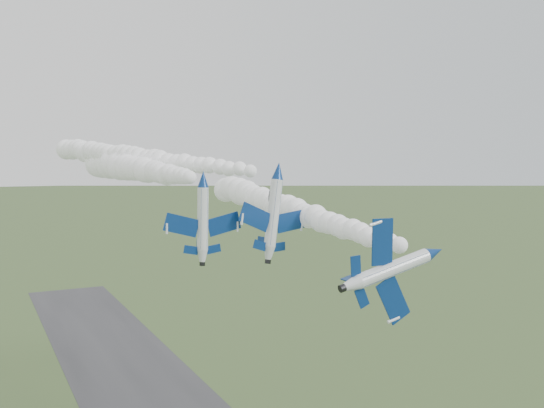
{
  "coord_description": "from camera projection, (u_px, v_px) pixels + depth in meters",
  "views": [
    {
      "loc": [
        -27.98,
        -50.27,
        43.71
      ],
      "look_at": [
        6.89,
        19.4,
        37.92
      ],
      "focal_mm": 40.0,
      "sensor_mm": 36.0,
      "label": 1
    }
  ],
  "objects": [
    {
      "name": "smoke_trail_jet_pair_left",
      "position": [
        134.0,
        169.0,
        103.35
      ],
      "size": [
        6.9,
        61.12,
        5.54
      ],
      "primitive_type": null,
      "rotation": [
        0.0,
        0.0,
        -0.02
      ],
      "color": "white"
    },
    {
      "name": "smoke_trail_jet_lead",
      "position": [
        289.0,
        209.0,
        88.96
      ],
      "size": [
        4.74,
        59.93,
        4.57
      ],
      "primitive_type": null,
      "rotation": [
        0.0,
        0.0,
        -0.0
      ],
      "color": "white"
    },
    {
      "name": "jet_pair_right",
      "position": [
        279.0,
        171.0,
        79.08
      ],
      "size": [
        11.21,
        13.25,
        3.53
      ],
      "rotation": [
        0.0,
        0.15,
        0.25
      ],
      "color": "silver"
    },
    {
      "name": "jet_pair_left",
      "position": [
        203.0,
        179.0,
        74.18
      ],
      "size": [
        9.76,
        11.75,
        2.9
      ],
      "rotation": [
        0.0,
        0.02,
        -0.02
      ],
      "color": "silver"
    },
    {
      "name": "jet_lead",
      "position": [
        435.0,
        252.0,
        58.85
      ],
      "size": [
        3.62,
        12.18,
        9.83
      ],
      "rotation": [
        0.0,
        1.34,
        -0.0
      ],
      "color": "silver"
    },
    {
      "name": "smoke_trail_jet_pair_right",
      "position": [
        138.0,
        157.0,
        109.58
      ],
      "size": [
        22.15,
        71.03,
        4.5
      ],
      "primitive_type": null,
      "rotation": [
        0.0,
        0.0,
        0.25
      ],
      "color": "white"
    }
  ]
}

